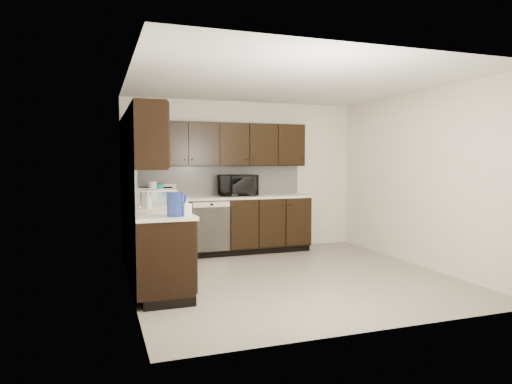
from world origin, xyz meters
The scene contains 20 objects.
floor centered at (0.00, 0.00, 0.00)m, with size 4.00×4.00×0.00m, color gray.
ceiling centered at (0.00, 0.00, 2.50)m, with size 4.00×4.00×0.00m, color white.
wall_back centered at (0.00, 2.00, 1.25)m, with size 4.00×0.02×2.50m, color silver.
wall_left centered at (-2.00, 0.00, 1.25)m, with size 0.02×4.00×2.50m, color silver.
wall_right centered at (2.00, 0.00, 1.25)m, with size 0.02×4.00×2.50m, color silver.
wall_front centered at (0.00, -2.00, 1.25)m, with size 4.00×0.02×2.50m, color silver.
lower_cabinets centered at (-1.01, 1.11, 0.41)m, with size 3.00×2.80×0.90m.
countertop centered at (-1.01, 1.11, 0.92)m, with size 3.03×2.83×0.04m.
backsplash centered at (-1.22, 1.32, 1.18)m, with size 3.00×2.80×0.48m.
upper_cabinets centered at (-1.10, 1.20, 1.77)m, with size 3.00×2.80×0.70m.
dishwasher centered at (-0.70, 1.41, 0.55)m, with size 0.58×0.04×0.78m.
sink centered at (-1.68, -0.01, 0.88)m, with size 0.54×0.82×0.42m.
microwave centered at (-0.18, 1.72, 1.11)m, with size 0.61×0.42×0.34m, color black.
soap_bottle_a centered at (-1.48, -0.70, 1.04)m, with size 0.09×0.09×0.20m, color gray.
soap_bottle_b centered at (-1.80, -0.04, 1.05)m, with size 0.09×0.09×0.23m, color gray.
toaster_oven centered at (-1.41, 1.70, 1.05)m, with size 0.34×0.25×0.22m, color #AAAAAC.
storage_bin centered at (-1.70, 0.39, 1.04)m, with size 0.52×0.38×0.20m, color white.
blue_pitcher centered at (-1.60, -0.70, 1.07)m, with size 0.17×0.17×0.25m, color navy.
teal_tumbler centered at (-1.48, 1.35, 1.05)m, with size 0.10×0.10×0.22m, color #0D968A.
paper_towel_roll centered at (-1.59, 1.35, 1.07)m, with size 0.12×0.12×0.26m, color silver.
Camera 1 is at (-2.35, -5.38, 1.52)m, focal length 32.00 mm.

